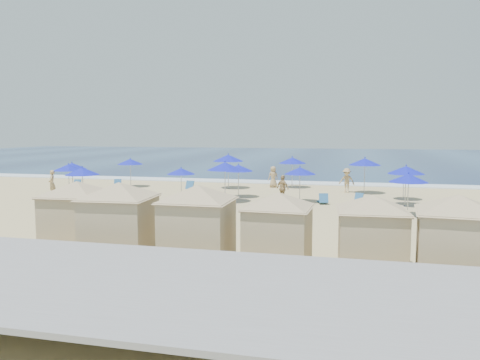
# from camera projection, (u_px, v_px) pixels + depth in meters

# --- Properties ---
(ground) EXTENTS (160.00, 160.00, 0.00)m
(ground) POSITION_uv_depth(u_px,v_px,m) (217.00, 213.00, 25.63)
(ground) COLOR tan
(ground) RESTS_ON ground
(ocean) EXTENTS (160.00, 80.00, 0.06)m
(ocean) POSITION_uv_depth(u_px,v_px,m) (309.00, 157.00, 78.79)
(ocean) COLOR #0E2451
(ocean) RESTS_ON ground
(surf_line) EXTENTS (160.00, 2.50, 0.08)m
(surf_line) POSITION_uv_depth(u_px,v_px,m) (267.00, 182.00, 40.61)
(surf_line) COLOR white
(surf_line) RESTS_ON ground
(seawall) EXTENTS (160.00, 6.10, 1.22)m
(seawall) POSITION_uv_depth(u_px,v_px,m) (74.00, 274.00, 12.52)
(seawall) COLOR gray
(seawall) RESTS_ON ground
(trash_bin) EXTENTS (0.80, 0.80, 0.79)m
(trash_bin) POSITION_uv_depth(u_px,v_px,m) (142.00, 221.00, 21.11)
(trash_bin) COLOR black
(trash_bin) RESTS_ON ground
(cabana_0) EXTENTS (4.58, 4.58, 2.88)m
(cabana_0) POSITION_uv_depth(u_px,v_px,m) (78.00, 207.00, 17.31)
(cabana_0) COLOR tan
(cabana_0) RESTS_ON ground
(cabana_1) EXTENTS (4.72, 4.72, 2.97)m
(cabana_1) POSITION_uv_depth(u_px,v_px,m) (119.00, 211.00, 16.20)
(cabana_1) COLOR tan
(cabana_1) RESTS_ON ground
(cabana_2) EXTENTS (4.70, 4.70, 2.95)m
(cabana_2) POSITION_uv_depth(u_px,v_px,m) (198.00, 214.00, 15.64)
(cabana_2) COLOR tan
(cabana_2) RESTS_ON ground
(cabana_3) EXTENTS (4.36, 4.36, 2.74)m
(cabana_3) POSITION_uv_depth(u_px,v_px,m) (278.00, 220.00, 15.17)
(cabana_3) COLOR tan
(cabana_3) RESTS_ON ground
(cabana_4) EXTENTS (4.36, 4.36, 2.74)m
(cabana_4) POSITION_uv_depth(u_px,v_px,m) (372.00, 224.00, 14.55)
(cabana_4) COLOR tan
(cabana_4) RESTS_ON ground
(cabana_5) EXTENTS (4.62, 4.62, 2.91)m
(cabana_5) POSITION_uv_depth(u_px,v_px,m) (457.00, 228.00, 13.53)
(cabana_5) COLOR tan
(cabana_5) RESTS_ON ground
(umbrella_0) EXTENTS (2.02, 2.02, 2.30)m
(umbrella_0) POSITION_uv_depth(u_px,v_px,m) (72.00, 166.00, 33.04)
(umbrella_0) COLOR #A5A8AD
(umbrella_0) RESTS_ON ground
(umbrella_1) EXTENTS (1.99, 1.99, 2.27)m
(umbrella_1) POSITION_uv_depth(u_px,v_px,m) (68.00, 167.00, 32.08)
(umbrella_1) COLOR #A5A8AD
(umbrella_1) RESTS_ON ground
(umbrella_2) EXTENTS (2.05, 2.05, 2.33)m
(umbrella_2) POSITION_uv_depth(u_px,v_px,m) (130.00, 162.00, 37.19)
(umbrella_2) COLOR #A5A8AD
(umbrella_2) RESTS_ON ground
(umbrella_3) EXTENTS (2.07, 2.07, 2.36)m
(umbrella_3) POSITION_uv_depth(u_px,v_px,m) (82.00, 171.00, 28.05)
(umbrella_3) COLOR #A5A8AD
(umbrella_3) RESTS_ON ground
(umbrella_4) EXTENTS (2.40, 2.40, 2.73)m
(umbrella_4) POSITION_uv_depth(u_px,v_px,m) (228.00, 158.00, 36.18)
(umbrella_4) COLOR #A5A8AD
(umbrella_4) RESTS_ON ground
(umbrella_5) EXTENTS (2.29, 2.29, 2.60)m
(umbrella_5) POSITION_uv_depth(u_px,v_px,m) (225.00, 166.00, 29.22)
(umbrella_5) COLOR #A5A8AD
(umbrella_5) RESTS_ON ground
(umbrella_6) EXTENTS (1.87, 1.87, 2.13)m
(umbrella_6) POSITION_uv_depth(u_px,v_px,m) (181.00, 171.00, 30.44)
(umbrella_6) COLOR #A5A8AD
(umbrella_6) RESTS_ON ground
(umbrella_7) EXTENTS (2.01, 2.01, 2.28)m
(umbrella_7) POSITION_uv_depth(u_px,v_px,m) (238.00, 168.00, 31.34)
(umbrella_7) COLOR #A5A8AD
(umbrella_7) RESTS_ON ground
(umbrella_8) EXTENTS (2.01, 2.01, 2.28)m
(umbrella_8) POSITION_uv_depth(u_px,v_px,m) (300.00, 171.00, 29.16)
(umbrella_8) COLOR #A5A8AD
(umbrella_8) RESTS_ON ground
(umbrella_9) EXTENTS (2.18, 2.18, 2.49)m
(umbrella_9) POSITION_uv_depth(u_px,v_px,m) (292.00, 160.00, 36.66)
(umbrella_9) COLOR #A5A8AD
(umbrella_9) RESTS_ON ground
(umbrella_10) EXTENTS (1.90, 1.90, 2.16)m
(umbrella_10) POSITION_uv_depth(u_px,v_px,m) (404.00, 171.00, 30.19)
(umbrella_10) COLOR #A5A8AD
(umbrella_10) RESTS_ON ground
(umbrella_11) EXTENTS (2.04, 2.04, 2.32)m
(umbrella_11) POSITION_uv_depth(u_px,v_px,m) (409.00, 178.00, 24.28)
(umbrella_11) COLOR #A5A8AD
(umbrella_11) RESTS_ON ground
(umbrella_12) EXTENTS (2.18, 2.18, 2.48)m
(umbrella_12) POSITION_uv_depth(u_px,v_px,m) (406.00, 170.00, 27.70)
(umbrella_12) COLOR #A5A8AD
(umbrella_12) RESTS_ON ground
(umbrella_13) EXTENTS (2.30, 2.30, 2.62)m
(umbrella_13) POSITION_uv_depth(u_px,v_px,m) (365.00, 162.00, 33.26)
(umbrella_13) COLOR #A5A8AD
(umbrella_13) RESTS_ON ground
(beach_chair_0) EXTENTS (0.78, 1.32, 0.68)m
(beach_chair_0) POSITION_uv_depth(u_px,v_px,m) (79.00, 184.00, 37.01)
(beach_chair_0) COLOR #275B90
(beach_chair_0) RESTS_ON ground
(beach_chair_1) EXTENTS (0.93, 1.37, 0.69)m
(beach_chair_1) POSITION_uv_depth(u_px,v_px,m) (118.00, 184.00, 37.12)
(beach_chair_1) COLOR #275B90
(beach_chair_1) RESTS_ON ground
(beach_chair_2) EXTENTS (0.80, 1.45, 0.76)m
(beach_chair_2) POSITION_uv_depth(u_px,v_px,m) (192.00, 187.00, 35.28)
(beach_chair_2) COLOR #275B90
(beach_chair_2) RESTS_ON ground
(beach_chair_3) EXTENTS (0.90, 1.24, 0.62)m
(beach_chair_3) POSITION_uv_depth(u_px,v_px,m) (184.00, 206.00, 26.44)
(beach_chair_3) COLOR #275B90
(beach_chair_3) RESTS_ON ground
(beach_chair_4) EXTENTS (0.79, 1.33, 0.68)m
(beach_chair_4) POSITION_uv_depth(u_px,v_px,m) (323.00, 200.00, 28.72)
(beach_chair_4) COLOR #275B90
(beach_chair_4) RESTS_ON ground
(beach_chair_5) EXTENTS (0.90, 1.27, 0.64)m
(beach_chair_5) POSITION_uv_depth(u_px,v_px,m) (361.00, 199.00, 29.19)
(beach_chair_5) COLOR #275B90
(beach_chair_5) RESTS_ON ground
(beachgoer_0) EXTENTS (0.69, 0.78, 1.79)m
(beachgoer_0) POSITION_uv_depth(u_px,v_px,m) (52.00, 183.00, 31.96)
(beachgoer_0) COLOR tan
(beachgoer_0) RESTS_ON ground
(beachgoer_1) EXTENTS (1.04, 0.91, 1.68)m
(beachgoer_1) POSITION_uv_depth(u_px,v_px,m) (283.00, 188.00, 29.59)
(beachgoer_1) COLOR tan
(beachgoer_1) RESTS_ON ground
(beachgoer_2) EXTENTS (1.26, 0.90, 1.77)m
(beachgoer_2) POSITION_uv_depth(u_px,v_px,m) (347.00, 180.00, 33.89)
(beachgoer_2) COLOR tan
(beachgoer_2) RESTS_ON ground
(beachgoer_3) EXTENTS (0.98, 0.89, 1.68)m
(beachgoer_3) POSITION_uv_depth(u_px,v_px,m) (273.00, 177.00, 37.04)
(beachgoer_3) COLOR tan
(beachgoer_3) RESTS_ON ground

